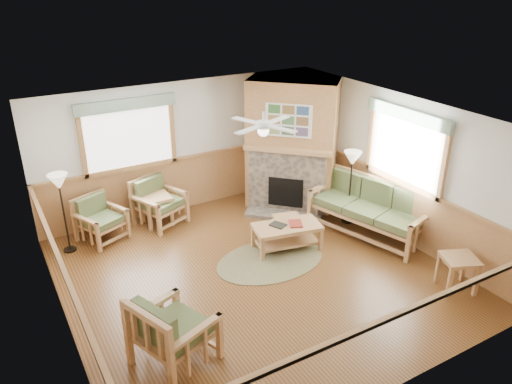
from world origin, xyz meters
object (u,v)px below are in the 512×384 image
sofa (368,210)px  floor_lamp_right (350,187)px  armchair_back_left (101,219)px  coffee_table (287,237)px  end_table_sofa (457,273)px  armchair_back_right (159,202)px  floor_lamp_left (64,213)px  end_table_chairs (157,210)px  footstool (288,229)px  armchair_left (174,329)px

sofa → floor_lamp_right: floor_lamp_right is taller
armchair_back_left → sofa: bearing=-51.0°
coffee_table → floor_lamp_right: 1.75m
floor_lamp_right → end_table_sofa: bearing=-90.0°
armchair_back_right → sofa: bearing=-59.1°
armchair_back_right → floor_lamp_left: bearing=162.7°
armchair_back_left → end_table_chairs: (1.11, 0.07, -0.11)m
end_table_sofa → floor_lamp_right: (0.00, 2.67, 0.46)m
sofa → footstool: (-1.44, 0.59, -0.29)m
end_table_chairs → armchair_back_left: bearing=-176.4°
armchair_back_left → armchair_left: (-0.00, -3.69, 0.09)m
sofa → armchair_back_right: size_ratio=2.40×
end_table_sofa → floor_lamp_left: floor_lamp_left is taller
coffee_table → footstool: coffee_table is taller
coffee_table → end_table_sofa: size_ratio=2.06×
armchair_left → coffee_table: size_ratio=0.84×
armchair_back_right → footstool: 2.60m
armchair_back_left → floor_lamp_right: 4.81m
sofa → armchair_left: size_ratio=2.21×
armchair_back_left → end_table_chairs: armchair_back_left is taller
armchair_back_right → end_table_chairs: size_ratio=1.53×
end_table_chairs → armchair_back_right: bearing=0.0°
coffee_table → end_table_sofa: (1.65, -2.40, 0.05)m
armchair_back_right → floor_lamp_left: floor_lamp_left is taller
sofa → end_table_sofa: size_ratio=3.81×
armchair_back_right → floor_lamp_right: size_ratio=0.61×
armchair_left → floor_lamp_right: size_ratio=0.67×
end_table_sofa → floor_lamp_right: bearing=90.0°
armchair_left → end_table_chairs: armchair_left is taller
end_table_chairs → floor_lamp_right: bearing=-28.6°
end_table_sofa → footstool: (-1.44, 2.69, -0.07)m
sofa → armchair_left: (-4.47, -1.36, -0.01)m
coffee_table → footstool: (0.21, 0.29, -0.02)m
end_table_sofa → floor_lamp_left: size_ratio=0.39×
floor_lamp_left → armchair_back_right: bearing=5.7°
armchair_back_left → coffee_table: (2.82, -2.03, -0.18)m
armchair_back_right → armchair_left: bearing=-130.3°
armchair_back_left → end_table_sofa: 6.30m
sofa → armchair_back_left: (-4.47, 2.33, -0.09)m
armchair_back_left → footstool: size_ratio=1.67×
armchair_back_left → floor_lamp_left: size_ratio=0.56×
end_table_sofa → armchair_back_left: bearing=135.2°
footstool → floor_lamp_right: size_ratio=0.33×
sofa → armchair_back_left: sofa is taller
armchair_left → coffee_table: (2.82, 1.66, -0.26)m
end_table_sofa → armchair_back_right: bearing=126.1°
end_table_sofa → footstool: size_ratio=1.17×
floor_lamp_left → floor_lamp_right: (5.10, -1.65, 0.00)m
armchair_left → armchair_back_right: bearing=-37.7°
end_table_chairs → floor_lamp_left: size_ratio=0.40×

